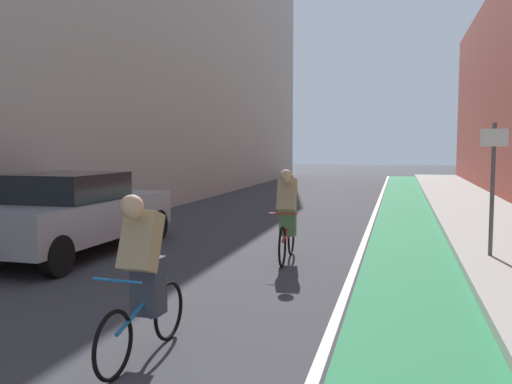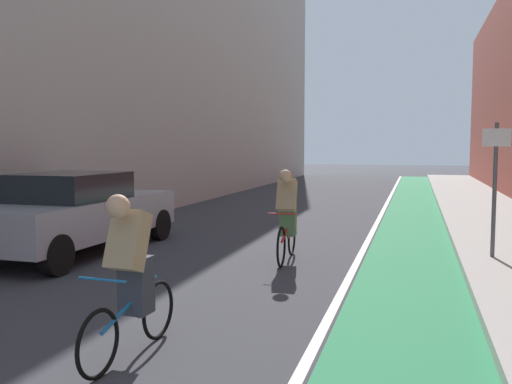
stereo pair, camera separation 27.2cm
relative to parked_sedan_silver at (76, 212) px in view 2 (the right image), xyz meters
The scene contains 8 objects.
ground_plane 7.24m from the parked_sedan_silver, 66.07° to the left, with size 89.05×89.05×0.00m, color #38383D.
bike_lane_paint 10.55m from the parked_sedan_silver, 54.64° to the left, with size 1.60×40.48×0.00m, color #2D8451.
lane_divider_stripe 10.06m from the parked_sedan_silver, 58.84° to the left, with size 0.12×40.48×0.00m, color white.
sidewalk_right 11.88m from the parked_sedan_silver, 46.38° to the left, with size 2.58×40.48×0.14m, color #A8A59E.
parked_sedan_silver is the anchor object (origin of this frame).
cyclist_lead 5.59m from the parked_sedan_silver, 50.64° to the right, with size 0.48×1.67×1.59m.
cyclist_mid 4.00m from the parked_sedan_silver, ahead, with size 0.48×1.74×1.62m.
street_sign_post 7.54m from the parked_sedan_silver, ahead, with size 0.44×0.07×2.28m.
Camera 2 is at (3.22, 0.72, 2.03)m, focal length 38.54 mm.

